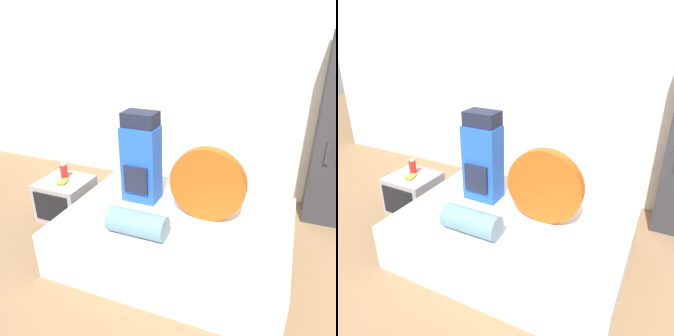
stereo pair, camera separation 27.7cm
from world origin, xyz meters
TOP-DOWN VIEW (x-y plane):
  - ground_plane at (0.00, 0.00)m, footprint 16.00×16.00m
  - wall_back at (0.00, 2.01)m, footprint 8.00×0.05m
  - bed at (-0.04, 0.52)m, footprint 1.98×1.43m
  - backpack at (-0.46, 0.69)m, footprint 0.33×0.26m
  - tent_bag at (0.21, 0.58)m, footprint 0.65×0.10m
  - sleeping_roll at (-0.24, 0.14)m, footprint 0.49×0.21m
  - television at (-1.42, 0.72)m, footprint 0.52×0.50m
  - canister at (-1.45, 0.78)m, footprint 0.08×0.08m
  - banana_bunch at (-1.39, 0.68)m, footprint 0.12×0.16m

SIDE VIEW (x-z plane):
  - ground_plane at x=0.00m, z-range 0.00..0.00m
  - bed at x=-0.04m, z-range 0.00..0.43m
  - television at x=-1.42m, z-range 0.00..0.44m
  - banana_bunch at x=-1.39m, z-range 0.44..0.48m
  - canister at x=-1.45m, z-range 0.44..0.61m
  - sleeping_roll at x=-0.24m, z-range 0.43..0.64m
  - tent_bag at x=0.21m, z-range 0.43..1.09m
  - backpack at x=-0.46m, z-range 0.42..1.28m
  - wall_back at x=0.00m, z-range 0.00..2.60m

